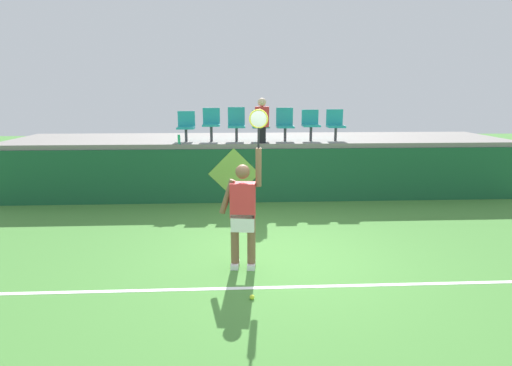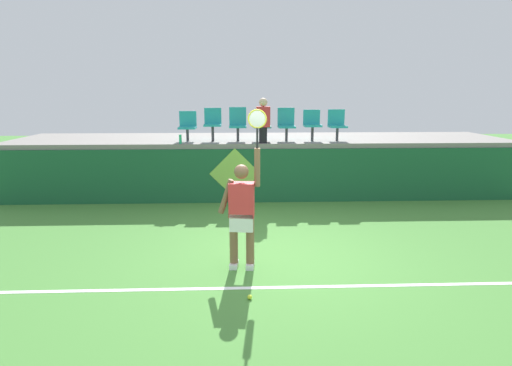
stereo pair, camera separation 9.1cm
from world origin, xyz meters
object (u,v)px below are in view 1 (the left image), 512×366
(stadium_chair_0, at_px, (186,125))
(stadium_chair_3, at_px, (261,124))
(stadium_chair_6, at_px, (335,123))
(stadium_chair_2, at_px, (236,123))
(water_bottle, at_px, (179,139))
(stadium_chair_1, at_px, (211,122))
(tennis_ball, at_px, (252,297))
(stadium_chair_4, at_px, (285,123))
(spectator_0, at_px, (262,120))
(stadium_chair_5, at_px, (311,123))
(tennis_player, at_px, (243,211))

(stadium_chair_0, height_order, stadium_chair_3, stadium_chair_3)
(stadium_chair_0, distance_m, stadium_chair_6, 3.88)
(stadium_chair_3, bearing_deg, stadium_chair_2, 179.33)
(water_bottle, height_order, stadium_chair_6, stadium_chair_6)
(stadium_chair_0, xyz_separation_m, stadium_chair_2, (1.29, 0.01, 0.05))
(stadium_chair_1, xyz_separation_m, stadium_chair_6, (3.23, 0.00, -0.04))
(stadium_chair_0, height_order, stadium_chair_6, stadium_chair_6)
(tennis_ball, distance_m, stadium_chair_3, 5.94)
(stadium_chair_4, height_order, stadium_chair_6, stadium_chair_4)
(stadium_chair_6, xyz_separation_m, spectator_0, (-1.96, -0.47, 0.14))
(stadium_chair_1, bearing_deg, tennis_ball, -81.71)
(stadium_chair_3, distance_m, stadium_chair_4, 0.63)
(stadium_chair_4, distance_m, stadium_chair_5, 0.67)
(tennis_ball, distance_m, stadium_chair_6, 6.39)
(stadium_chair_0, distance_m, stadium_chair_4, 2.55)
(stadium_chair_6, bearing_deg, stadium_chair_0, -179.98)
(stadium_chair_3, relative_size, stadium_chair_6, 0.98)
(water_bottle, relative_size, stadium_chair_3, 0.29)
(stadium_chair_0, height_order, stadium_chair_4, stadium_chair_4)
(stadium_chair_1, xyz_separation_m, spectator_0, (1.28, -0.47, 0.10))
(stadium_chair_0, relative_size, stadium_chair_1, 0.91)
(stadium_chair_3, distance_m, spectator_0, 0.49)
(stadium_chair_6, height_order, spectator_0, spectator_0)
(tennis_player, bearing_deg, stadium_chair_1, 99.02)
(stadium_chair_3, relative_size, spectator_0, 0.71)
(tennis_player, relative_size, tennis_ball, 37.57)
(tennis_ball, bearing_deg, stadium_chair_0, 104.63)
(stadium_chair_1, height_order, stadium_chair_2, stadium_chair_2)
(tennis_player, distance_m, stadium_chair_0, 4.88)
(water_bottle, bearing_deg, tennis_ball, -72.62)
(tennis_player, height_order, water_bottle, tennis_player)
(stadium_chair_2, xyz_separation_m, stadium_chair_3, (0.63, -0.01, -0.03))
(stadium_chair_4, xyz_separation_m, spectator_0, (-0.63, -0.48, 0.13))
(water_bottle, height_order, stadium_chair_1, stadium_chair_1)
(stadium_chair_3, bearing_deg, tennis_player, -96.82)
(water_bottle, height_order, stadium_chair_0, stadium_chair_0)
(stadium_chair_0, height_order, stadium_chair_2, stadium_chair_2)
(stadium_chair_1, relative_size, stadium_chair_4, 1.00)
(tennis_player, xyz_separation_m, stadium_chair_6, (2.51, 4.58, 0.98))
(water_bottle, bearing_deg, stadium_chair_1, 35.61)
(stadium_chair_2, bearing_deg, stadium_chair_3, -0.67)
(stadium_chair_2, bearing_deg, stadium_chair_6, -0.12)
(water_bottle, distance_m, stadium_chair_2, 1.56)
(tennis_ball, xyz_separation_m, stadium_chair_5, (1.76, 5.61, 1.89))
(tennis_player, relative_size, stadium_chair_2, 2.87)
(tennis_player, distance_m, stadium_chair_6, 5.32)
(stadium_chair_2, xyz_separation_m, stadium_chair_6, (2.59, -0.01, -0.03))
(tennis_player, height_order, stadium_chair_5, tennis_player)
(stadium_chair_3, distance_m, stadium_chair_6, 1.96)
(stadium_chair_1, distance_m, stadium_chair_2, 0.65)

